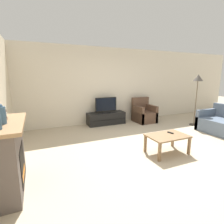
% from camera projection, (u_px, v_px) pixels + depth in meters
% --- Properties ---
extents(ground_plane, '(24.00, 24.00, 0.00)m').
position_uv_depth(ground_plane, '(154.00, 147.00, 4.26)').
color(ground_plane, tan).
extents(wall_back, '(12.00, 0.06, 2.70)m').
position_uv_depth(wall_back, '(110.00, 86.00, 6.43)').
color(wall_back, beige).
rests_on(wall_back, ground).
extents(fireplace, '(0.52, 1.26, 1.06)m').
position_uv_depth(fireplace, '(6.00, 156.00, 2.57)').
color(fireplace, '#564C47').
rests_on(fireplace, ground).
extents(mantel_vase_centre_left, '(0.12, 0.12, 0.28)m').
position_uv_depth(mantel_vase_centre_left, '(1.00, 115.00, 2.36)').
color(mantel_vase_centre_left, '#385670').
rests_on(mantel_vase_centre_left, fireplace).
extents(mantel_clock, '(0.08, 0.11, 0.15)m').
position_uv_depth(mantel_clock, '(4.00, 115.00, 2.57)').
color(mantel_clock, brown).
rests_on(mantel_clock, fireplace).
extents(tv_stand, '(1.34, 0.48, 0.43)m').
position_uv_depth(tv_stand, '(106.00, 118.00, 6.27)').
color(tv_stand, black).
rests_on(tv_stand, ground).
extents(tv, '(0.79, 0.18, 0.54)m').
position_uv_depth(tv, '(106.00, 106.00, 6.18)').
color(tv, black).
rests_on(tv, tv_stand).
extents(armchair, '(0.70, 0.76, 0.90)m').
position_uv_depth(armchair, '(144.00, 114.00, 6.60)').
color(armchair, brown).
rests_on(armchair, ground).
extents(coffee_table, '(0.88, 0.58, 0.42)m').
position_uv_depth(coffee_table, '(167.00, 138.00, 3.87)').
color(coffee_table, brown).
rests_on(coffee_table, ground).
extents(remote, '(0.07, 0.16, 0.02)m').
position_uv_depth(remote, '(170.00, 133.00, 4.00)').
color(remote, black).
rests_on(remote, coffee_table).
extents(floor_lamp, '(0.32, 0.32, 1.76)m').
position_uv_depth(floor_lamp, '(198.00, 82.00, 5.92)').
color(floor_lamp, black).
rests_on(floor_lamp, ground).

